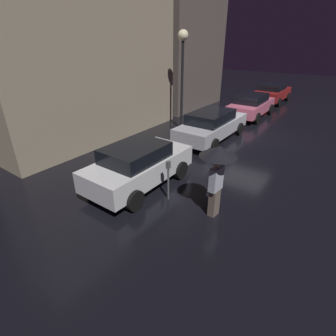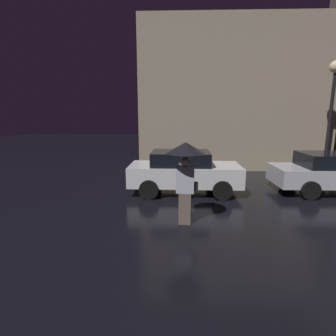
{
  "view_description": "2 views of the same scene",
  "coord_description": "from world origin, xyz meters",
  "px_view_note": "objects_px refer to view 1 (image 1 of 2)",
  "views": [
    {
      "loc": [
        -12.92,
        -4.12,
        4.54
      ],
      "look_at": [
        -7.69,
        -0.37,
        1.35
      ],
      "focal_mm": 28.0,
      "sensor_mm": 36.0,
      "label": 1
    },
    {
      "loc": [
        -7.37,
        -7.94,
        2.74
      ],
      "look_at": [
        -7.64,
        -0.0,
        1.14
      ],
      "focal_mm": 28.0,
      "sensor_mm": 36.0,
      "label": 2
    }
  ],
  "objects_px": {
    "parking_meter": "(168,176)",
    "parked_car_pink": "(251,105)",
    "pedestrian_with_umbrella": "(218,163)",
    "street_lamp_near": "(183,56)",
    "parked_car_white": "(139,165)",
    "parked_car_red": "(272,93)",
    "parked_car_silver": "(212,125)"
  },
  "relations": [
    {
      "from": "parked_car_silver",
      "to": "street_lamp_near",
      "type": "height_order",
      "value": "street_lamp_near"
    },
    {
      "from": "parked_car_silver",
      "to": "parked_car_pink",
      "type": "distance_m",
      "value": 5.2
    },
    {
      "from": "parked_car_silver",
      "to": "pedestrian_with_umbrella",
      "type": "xyz_separation_m",
      "value": [
        -5.6,
        -2.98,
        0.87
      ]
    },
    {
      "from": "parking_meter",
      "to": "parked_car_pink",
      "type": "bearing_deg",
      "value": 6.99
    },
    {
      "from": "parked_car_silver",
      "to": "pedestrian_with_umbrella",
      "type": "bearing_deg",
      "value": -152.02
    },
    {
      "from": "parked_car_white",
      "to": "street_lamp_near",
      "type": "relative_size",
      "value": 0.79
    },
    {
      "from": "parked_car_white",
      "to": "parking_meter",
      "type": "relative_size",
      "value": 3.01
    },
    {
      "from": "parked_car_pink",
      "to": "parking_meter",
      "type": "bearing_deg",
      "value": -173.39
    },
    {
      "from": "parked_car_silver",
      "to": "parked_car_red",
      "type": "bearing_deg",
      "value": 0.45
    },
    {
      "from": "parked_car_white",
      "to": "pedestrian_with_umbrella",
      "type": "bearing_deg",
      "value": -90.03
    },
    {
      "from": "parking_meter",
      "to": "parked_car_red",
      "type": "bearing_deg",
      "value": 5.5
    },
    {
      "from": "parked_car_red",
      "to": "pedestrian_with_umbrella",
      "type": "relative_size",
      "value": 1.96
    },
    {
      "from": "parked_car_white",
      "to": "parking_meter",
      "type": "xyz_separation_m",
      "value": [
        -0.14,
        -1.32,
        0.03
      ]
    },
    {
      "from": "pedestrian_with_umbrella",
      "to": "street_lamp_near",
      "type": "height_order",
      "value": "street_lamp_near"
    },
    {
      "from": "parked_car_silver",
      "to": "parked_car_white",
      "type": "bearing_deg",
      "value": -178.48
    },
    {
      "from": "parked_car_red",
      "to": "parking_meter",
      "type": "distance_m",
      "value": 16.18
    },
    {
      "from": "parked_car_white",
      "to": "parked_car_red",
      "type": "bearing_deg",
      "value": 1.55
    },
    {
      "from": "parked_car_white",
      "to": "parked_car_pink",
      "type": "xyz_separation_m",
      "value": [
        10.77,
        0.02,
        -0.01
      ]
    },
    {
      "from": "parked_car_pink",
      "to": "pedestrian_with_umbrella",
      "type": "relative_size",
      "value": 2.04
    },
    {
      "from": "parked_car_silver",
      "to": "street_lamp_near",
      "type": "relative_size",
      "value": 0.95
    },
    {
      "from": "parking_meter",
      "to": "pedestrian_with_umbrella",
      "type": "bearing_deg",
      "value": -86.2
    },
    {
      "from": "parked_car_red",
      "to": "pedestrian_with_umbrella",
      "type": "height_order",
      "value": "pedestrian_with_umbrella"
    },
    {
      "from": "parked_car_silver",
      "to": "parked_car_pink",
      "type": "bearing_deg",
      "value": -1.43
    },
    {
      "from": "parking_meter",
      "to": "street_lamp_near",
      "type": "bearing_deg",
      "value": 30.02
    },
    {
      "from": "pedestrian_with_umbrella",
      "to": "street_lamp_near",
      "type": "distance_m",
      "value": 8.45
    },
    {
      "from": "parked_car_silver",
      "to": "street_lamp_near",
      "type": "distance_m",
      "value": 3.8
    },
    {
      "from": "pedestrian_with_umbrella",
      "to": "street_lamp_near",
      "type": "xyz_separation_m",
      "value": [
        6.3,
        5.21,
        2.12
      ]
    },
    {
      "from": "parked_car_pink",
      "to": "street_lamp_near",
      "type": "xyz_separation_m",
      "value": [
        -4.5,
        2.36,
        2.98
      ]
    },
    {
      "from": "pedestrian_with_umbrella",
      "to": "parking_meter",
      "type": "height_order",
      "value": "pedestrian_with_umbrella"
    },
    {
      "from": "parked_car_pink",
      "to": "parked_car_silver",
      "type": "bearing_deg",
      "value": 178.21
    },
    {
      "from": "parked_car_silver",
      "to": "street_lamp_near",
      "type": "xyz_separation_m",
      "value": [
        0.7,
        2.23,
        2.99
      ]
    },
    {
      "from": "parked_car_silver",
      "to": "pedestrian_with_umbrella",
      "type": "height_order",
      "value": "pedestrian_with_umbrella"
    }
  ]
}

